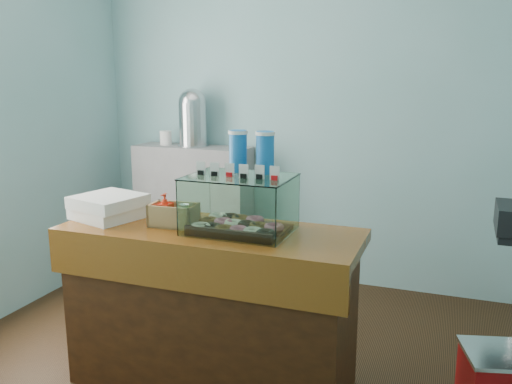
% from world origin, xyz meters
% --- Properties ---
extents(ground, '(3.50, 3.50, 0.00)m').
position_xyz_m(ground, '(0.00, 0.00, 0.00)').
color(ground, black).
rests_on(ground, ground).
extents(room_shell, '(3.54, 3.04, 2.82)m').
position_xyz_m(room_shell, '(0.03, 0.01, 1.71)').
color(room_shell, '#78AFAF').
rests_on(room_shell, ground).
extents(counter, '(1.60, 0.60, 0.90)m').
position_xyz_m(counter, '(0.00, -0.25, 0.46)').
color(counter, '#47220D').
rests_on(counter, ground).
extents(back_shelf, '(1.00, 0.32, 1.10)m').
position_xyz_m(back_shelf, '(-0.90, 1.32, 0.55)').
color(back_shelf, gray).
rests_on(back_shelf, ground).
extents(display_case, '(0.54, 0.39, 0.51)m').
position_xyz_m(display_case, '(0.16, -0.21, 1.06)').
color(display_case, '#35180F').
rests_on(display_case, counter).
extents(condiment_crate, '(0.26, 0.17, 0.17)m').
position_xyz_m(condiment_crate, '(-0.21, -0.26, 0.96)').
color(condiment_crate, tan).
rests_on(condiment_crate, counter).
extents(pastry_boxes, '(0.42, 0.42, 0.13)m').
position_xyz_m(pastry_boxes, '(-0.62, -0.25, 0.97)').
color(pastry_boxes, white).
rests_on(pastry_boxes, counter).
extents(coffee_urn, '(0.26, 0.26, 0.48)m').
position_xyz_m(coffee_urn, '(-0.89, 1.33, 1.35)').
color(coffee_urn, silver).
rests_on(coffee_urn, back_shelf).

